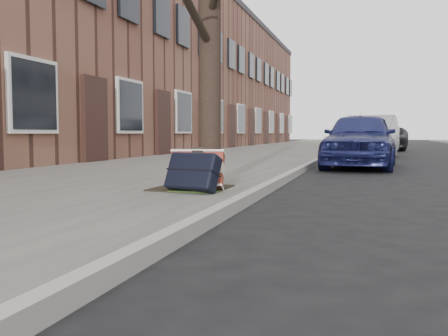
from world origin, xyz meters
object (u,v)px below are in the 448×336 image
(suitcase_red, at_px, (197,170))
(car_near_front, at_px, (360,140))
(suitcase_navy, at_px, (193,172))
(car_near_mid, at_px, (370,136))

(suitcase_red, xyz_separation_m, car_near_front, (1.70, 6.26, 0.28))
(suitcase_red, relative_size, car_near_front, 0.16)
(suitcase_red, bearing_deg, car_near_front, 65.80)
(suitcase_navy, bearing_deg, suitcase_red, 110.15)
(suitcase_navy, height_order, car_near_front, car_near_front)
(suitcase_red, distance_m, car_near_mid, 11.30)
(suitcase_red, distance_m, suitcase_navy, 0.21)
(car_near_front, bearing_deg, suitcase_navy, -101.07)
(car_near_front, xyz_separation_m, car_near_mid, (0.20, 4.88, 0.04))
(suitcase_navy, xyz_separation_m, car_near_mid, (1.88, 11.35, 0.33))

